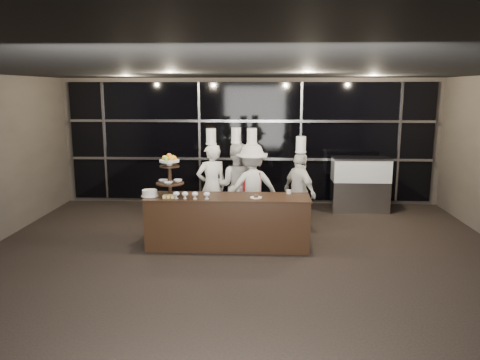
{
  "coord_description": "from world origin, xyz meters",
  "views": [
    {
      "loc": [
        0.27,
        -6.15,
        2.75
      ],
      "look_at": [
        -0.1,
        2.0,
        1.15
      ],
      "focal_mm": 35.0,
      "sensor_mm": 36.0,
      "label": 1
    }
  ],
  "objects_px": {
    "display_case": "(360,182)",
    "chef_d": "(300,191)",
    "buffet_counter": "(228,222)",
    "chef_b": "(236,185)",
    "display_stand": "(170,172)",
    "chef_a": "(212,185)",
    "layer_cake": "(150,193)",
    "chef_c": "(252,187)"
  },
  "relations": [
    {
      "from": "buffet_counter",
      "to": "layer_cake",
      "type": "xyz_separation_m",
      "value": [
        -1.35,
        -0.05,
        0.51
      ]
    },
    {
      "from": "chef_b",
      "to": "chef_d",
      "type": "bearing_deg",
      "value": -12.86
    },
    {
      "from": "display_stand",
      "to": "display_case",
      "type": "relative_size",
      "value": 0.58
    },
    {
      "from": "chef_a",
      "to": "chef_d",
      "type": "distance_m",
      "value": 1.73
    },
    {
      "from": "display_stand",
      "to": "layer_cake",
      "type": "xyz_separation_m",
      "value": [
        -0.35,
        -0.05,
        -0.37
      ]
    },
    {
      "from": "display_stand",
      "to": "chef_d",
      "type": "xyz_separation_m",
      "value": [
        2.32,
        0.97,
        -0.54
      ]
    },
    {
      "from": "layer_cake",
      "to": "display_stand",
      "type": "bearing_deg",
      "value": 8.13
    },
    {
      "from": "buffet_counter",
      "to": "chef_a",
      "type": "relative_size",
      "value": 1.42
    },
    {
      "from": "buffet_counter",
      "to": "layer_cake",
      "type": "bearing_deg",
      "value": -177.88
    },
    {
      "from": "display_case",
      "to": "chef_d",
      "type": "height_order",
      "value": "chef_d"
    },
    {
      "from": "layer_cake",
      "to": "chef_d",
      "type": "bearing_deg",
      "value": 20.94
    },
    {
      "from": "layer_cake",
      "to": "display_case",
      "type": "distance_m",
      "value": 4.94
    },
    {
      "from": "buffet_counter",
      "to": "chef_a",
      "type": "bearing_deg",
      "value": 109.55
    },
    {
      "from": "display_case",
      "to": "layer_cake",
      "type": "bearing_deg",
      "value": -147.57
    },
    {
      "from": "chef_c",
      "to": "display_stand",
      "type": "bearing_deg",
      "value": -143.55
    },
    {
      "from": "buffet_counter",
      "to": "display_case",
      "type": "height_order",
      "value": "display_case"
    },
    {
      "from": "chef_b",
      "to": "chef_c",
      "type": "bearing_deg",
      "value": -35.74
    },
    {
      "from": "buffet_counter",
      "to": "display_stand",
      "type": "relative_size",
      "value": 3.81
    },
    {
      "from": "chef_b",
      "to": "chef_d",
      "type": "relative_size",
      "value": 1.08
    },
    {
      "from": "chef_b",
      "to": "chef_c",
      "type": "distance_m",
      "value": 0.39
    },
    {
      "from": "chef_c",
      "to": "chef_a",
      "type": "bearing_deg",
      "value": 173.82
    },
    {
      "from": "buffet_counter",
      "to": "chef_b",
      "type": "relative_size",
      "value": 1.41
    },
    {
      "from": "buffet_counter",
      "to": "chef_a",
      "type": "distance_m",
      "value": 1.25
    },
    {
      "from": "chef_b",
      "to": "display_stand",
      "type": "bearing_deg",
      "value": -130.77
    },
    {
      "from": "chef_c",
      "to": "layer_cake",
      "type": "bearing_deg",
      "value": -148.23
    },
    {
      "from": "chef_c",
      "to": "buffet_counter",
      "type": "bearing_deg",
      "value": -110.96
    },
    {
      "from": "chef_a",
      "to": "chef_b",
      "type": "distance_m",
      "value": 0.5
    },
    {
      "from": "buffet_counter",
      "to": "chef_d",
      "type": "distance_m",
      "value": 1.68
    },
    {
      "from": "display_stand",
      "to": "chef_b",
      "type": "height_order",
      "value": "chef_b"
    },
    {
      "from": "buffet_counter",
      "to": "chef_c",
      "type": "xyz_separation_m",
      "value": [
        0.39,
        1.03,
        0.4
      ]
    },
    {
      "from": "chef_a",
      "to": "layer_cake",
      "type": "bearing_deg",
      "value": -129.28
    },
    {
      "from": "display_case",
      "to": "chef_d",
      "type": "relative_size",
      "value": 0.69
    },
    {
      "from": "layer_cake",
      "to": "chef_a",
      "type": "distance_m",
      "value": 1.51
    },
    {
      "from": "display_stand",
      "to": "chef_a",
      "type": "bearing_deg",
      "value": 61.56
    },
    {
      "from": "display_stand",
      "to": "chef_b",
      "type": "bearing_deg",
      "value": 49.23
    },
    {
      "from": "layer_cake",
      "to": "chef_a",
      "type": "relative_size",
      "value": 0.15
    },
    {
      "from": "chef_c",
      "to": "chef_d",
      "type": "relative_size",
      "value": 1.08
    },
    {
      "from": "chef_a",
      "to": "chef_c",
      "type": "xyz_separation_m",
      "value": [
        0.79,
        -0.09,
        -0.01
      ]
    },
    {
      "from": "chef_a",
      "to": "chef_b",
      "type": "relative_size",
      "value": 0.99
    },
    {
      "from": "display_stand",
      "to": "chef_a",
      "type": "height_order",
      "value": "chef_a"
    },
    {
      "from": "buffet_counter",
      "to": "chef_b",
      "type": "distance_m",
      "value": 1.32
    },
    {
      "from": "display_case",
      "to": "chef_a",
      "type": "xyz_separation_m",
      "value": [
        -3.21,
        -1.48,
        0.19
      ]
    }
  ]
}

